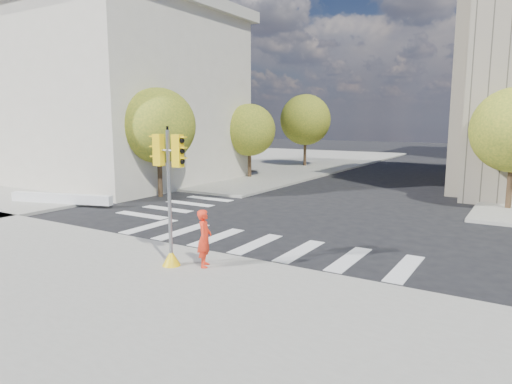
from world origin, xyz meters
TOP-DOWN VIEW (x-y plane):
  - ground at (0.00, 0.00)m, footprint 160.00×160.00m
  - sidewalk_near at (0.00, -11.00)m, footprint 30.00×14.00m
  - sidewalk_far_left at (-20.00, 26.00)m, footprint 28.00×40.00m
  - classical_building at (-20.00, 8.00)m, footprint 19.00×15.00m
  - tree_lw_near at (-10.50, 4.00)m, footprint 4.40×4.40m
  - tree_lw_mid at (-10.50, 14.00)m, footprint 4.00×4.00m
  - tree_lw_far at (-10.50, 24.00)m, footprint 4.80×4.80m
  - traffic_signal at (-0.78, -5.88)m, footprint 1.06×0.56m
  - photographer at (0.15, -5.41)m, footprint 0.68×0.77m
  - planter_wall at (-13.00, -0.95)m, footprint 5.86×2.13m

SIDE VIEW (x-z plane):
  - ground at x=0.00m, z-range 0.00..0.00m
  - sidewalk_near at x=0.00m, z-range 0.00..0.15m
  - sidewalk_far_left at x=-20.00m, z-range 0.00..0.15m
  - planter_wall at x=-13.00m, z-range 0.15..0.65m
  - photographer at x=0.15m, z-range 0.15..1.91m
  - traffic_signal at x=-0.78m, z-range -0.19..4.04m
  - tree_lw_mid at x=-10.50m, z-range 0.88..6.65m
  - tree_lw_near at x=-10.50m, z-range 1.00..7.41m
  - tree_lw_far at x=-10.50m, z-range 1.07..8.01m
  - classical_building at x=-20.00m, z-range 0.09..12.79m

